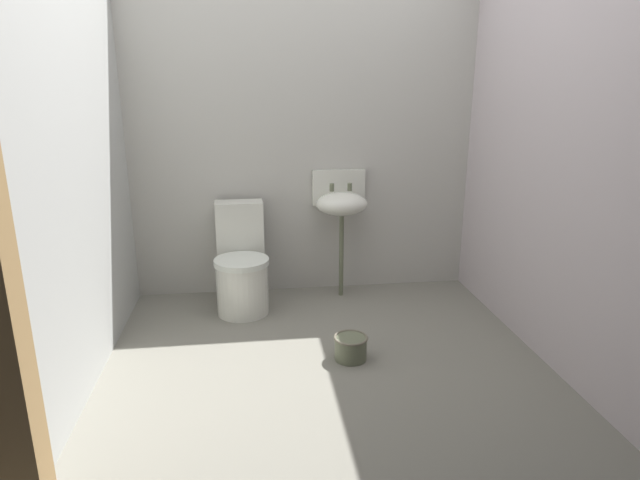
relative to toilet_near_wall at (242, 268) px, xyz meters
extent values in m
cube|color=slate|center=(0.51, -0.94, -0.36)|extent=(3.07, 2.99, 0.08)
cube|color=#B3B1A9|center=(0.51, 0.40, 0.89)|extent=(3.07, 0.10, 2.42)
cube|color=#B0B2AE|center=(-0.88, -0.84, 0.89)|extent=(0.10, 2.79, 2.42)
cube|color=#B8ACB0|center=(1.89, -0.84, 0.89)|extent=(0.10, 2.79, 2.42)
cylinder|color=silver|center=(0.00, -0.09, -0.13)|extent=(0.39, 0.39, 0.38)
cylinder|color=silver|center=(0.00, -0.09, 0.08)|extent=(0.41, 0.41, 0.04)
cube|color=silver|center=(-0.01, 0.21, 0.26)|extent=(0.36, 0.19, 0.40)
cylinder|color=#5F654D|center=(0.78, 0.16, 0.01)|extent=(0.04, 0.04, 0.66)
ellipsoid|color=silver|center=(0.78, 0.16, 0.43)|extent=(0.40, 0.32, 0.18)
cube|color=silver|center=(0.78, 0.33, 0.53)|extent=(0.42, 0.04, 0.28)
cylinder|color=#5F654D|center=(0.71, 0.22, 0.55)|extent=(0.04, 0.04, 0.06)
cylinder|color=#5F654D|center=(0.85, 0.22, 0.55)|extent=(0.04, 0.04, 0.06)
cylinder|color=#5F654D|center=(0.67, -0.88, -0.25)|extent=(0.20, 0.20, 0.14)
torus|color=#655F4F|center=(0.67, -0.88, -0.18)|extent=(0.21, 0.21, 0.02)
camera|label=1|loc=(0.09, -3.82, 1.33)|focal=30.17mm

